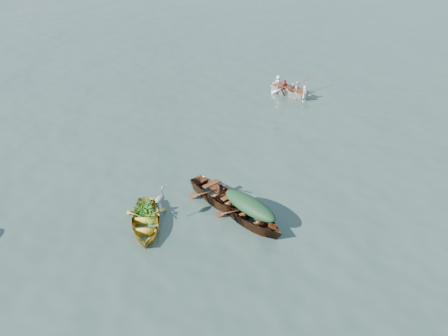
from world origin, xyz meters
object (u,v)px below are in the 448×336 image
object	(u,v)px
yellow_dinghy	(146,227)
green_tarp_boat	(249,222)
heron	(160,203)
open_wooden_boat	(221,204)
rowed_boat	(290,95)

from	to	relation	value
yellow_dinghy	green_tarp_boat	world-z (taller)	green_tarp_boat
heron	open_wooden_boat	bearing A→B (deg)	24.95
yellow_dinghy	open_wooden_boat	distance (m)	2.89
rowed_boat	heron	distance (m)	13.70
yellow_dinghy	rowed_boat	xyz separation A→B (m)	(-2.55, 13.79, 0.00)
green_tarp_boat	open_wooden_boat	xyz separation A→B (m)	(-1.45, 0.27, 0.00)
green_tarp_boat	heron	size ratio (longest dim) A/B	4.56
yellow_dinghy	open_wooden_boat	xyz separation A→B (m)	(1.14, 2.65, 0.00)
green_tarp_boat	rowed_boat	size ratio (longest dim) A/B	1.04
open_wooden_boat	rowed_boat	world-z (taller)	open_wooden_boat
yellow_dinghy	open_wooden_boat	world-z (taller)	open_wooden_boat
yellow_dinghy	heron	xyz separation A→B (m)	(0.35, 0.43, 0.91)
yellow_dinghy	open_wooden_boat	size ratio (longest dim) A/B	0.77
yellow_dinghy	open_wooden_boat	bearing A→B (deg)	21.25
yellow_dinghy	rowed_boat	bearing A→B (deg)	55.00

